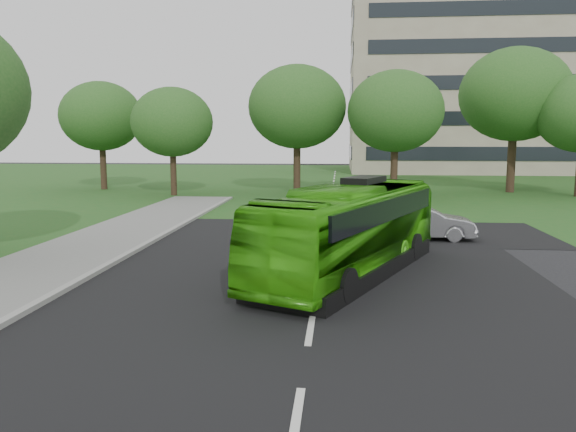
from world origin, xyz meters
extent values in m
plane|color=black|center=(0.00, 0.00, 0.00)|extent=(160.00, 160.00, 0.00)
cube|color=black|center=(0.00, 20.00, 0.01)|extent=(14.00, 120.00, 0.01)
cube|color=black|center=(0.00, 14.00, 0.01)|extent=(80.00, 12.00, 0.01)
cube|color=silver|center=(0.00, 15.00, 0.02)|extent=(0.15, 90.00, 0.01)
cube|color=#1F571D|center=(0.00, 45.00, 0.01)|extent=(120.00, 60.00, 0.01)
cube|color=gray|center=(22.00, 62.00, 12.50)|extent=(40.00, 20.00, 25.00)
cube|color=black|center=(22.00, 51.95, 12.50)|extent=(36.80, 0.10, 23.00)
cube|color=black|center=(1.95, 62.00, 12.50)|extent=(0.10, 18.40, 23.00)
cylinder|color=black|center=(-11.87, 27.06, 1.53)|extent=(0.46, 0.46, 3.05)
ellipsoid|color=#24571D|center=(-11.87, 27.06, 5.48)|extent=(6.06, 6.06, 5.15)
cylinder|color=black|center=(-2.73, 29.48, 1.83)|extent=(0.55, 0.55, 3.66)
ellipsoid|color=#24571D|center=(-2.73, 29.48, 6.67)|extent=(7.52, 7.52, 6.40)
cylinder|color=black|center=(4.52, 27.13, 1.73)|extent=(0.52, 0.52, 3.46)
ellipsoid|color=#24571D|center=(4.52, 27.13, 6.20)|extent=(6.87, 6.87, 5.84)
cylinder|color=black|center=(14.13, 31.85, 2.12)|extent=(0.64, 0.64, 4.24)
ellipsoid|color=#24571D|center=(14.13, 31.85, 7.66)|extent=(8.53, 8.53, 7.25)
cylinder|color=black|center=(-19.17, 31.33, 1.71)|extent=(0.51, 0.51, 3.42)
ellipsoid|color=#24571D|center=(-19.17, 31.33, 6.09)|extent=(6.70, 6.70, 5.69)
imported|color=#37A50F|center=(1.00, 3.51, 1.42)|extent=(6.33, 10.29, 2.84)
imported|color=#B0B0B5|center=(4.15, 10.00, 0.72)|extent=(4.44, 1.67, 1.45)
camera|label=1|loc=(0.63, -14.17, 4.32)|focal=35.00mm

